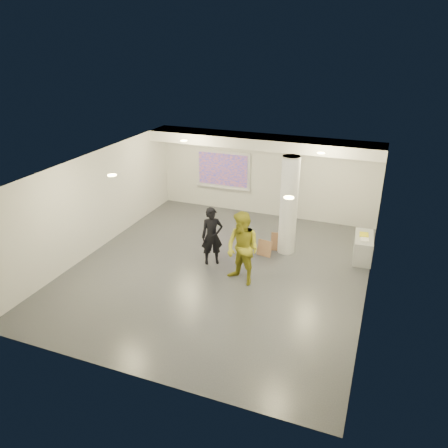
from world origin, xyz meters
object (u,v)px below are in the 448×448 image
at_px(credenza, 363,247).
at_px(man, 243,249).
at_px(woman, 212,236).
at_px(column, 289,206).
at_px(projection_screen, 223,170).

relative_size(credenza, man, 0.61).
bearing_deg(woman, man, -62.78).
bearing_deg(column, credenza, 9.36).
bearing_deg(man, projection_screen, 139.01).
relative_size(projection_screen, man, 1.05).
relative_size(column, man, 1.50).
distance_m(column, man, 2.35).
relative_size(column, projection_screen, 1.43).
distance_m(credenza, man, 3.92).
bearing_deg(woman, projection_screen, 75.85).
height_order(column, man, column).
xyz_separation_m(column, projection_screen, (-3.10, 2.65, 0.03)).
relative_size(column, credenza, 2.44).
xyz_separation_m(column, woman, (-1.83, -1.49, -0.65)).
relative_size(woman, man, 0.85).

